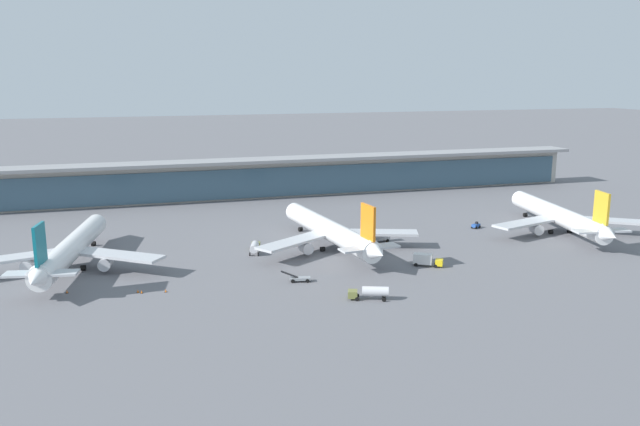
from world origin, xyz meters
The scene contains 15 objects.
ground_plane centered at (0.00, 0.00, 0.00)m, with size 1200.00×1200.00×0.00m, color slate.
airliner_left_stand centered at (-67.25, 10.08, 5.17)m, with size 46.55×61.30×16.41m.
airliner_centre_stand centered at (-0.66, 9.60, 5.17)m, with size 47.07×61.61×16.41m.
airliner_right_stand centered at (71.07, 7.72, 5.17)m, with size 46.86×61.50×16.41m.
service_truck_near_nose_blue centered at (50.07, 19.59, 0.87)m, with size 3.32×2.81×2.05m.
service_truck_under_wing_grey centered at (14.82, 12.73, 1.69)m, with size 7.48×2.95×3.10m.
service_truck_mid_apron_olive centered at (-4.94, -31.79, 1.71)m, with size 8.84×5.18×2.95m.
service_truck_by_tail_yellow centered at (17.27, -12.72, 1.69)m, with size 7.42×5.80×3.10m.
service_truck_on_taxiway_olive centered at (-21.29, 11.68, 1.71)m, with size 4.53×8.89×2.95m.
service_truck_at_far_stand_grey centered at (-16.31, -15.70, 0.81)m, with size 6.93×2.82×2.70m.
terminal_building centered at (0.00, 89.79, 7.87)m, with size 260.77×12.80×15.20m.
safety_cone_alpha centered at (-51.45, -13.47, 0.32)m, with size 0.62×0.62×0.70m.
safety_cone_bravo centered at (-46.32, -14.21, 0.32)m, with size 0.62×0.62×0.70m.
safety_cone_charlie centered at (-52.22, -12.74, 0.32)m, with size 0.62×0.62×0.70m.
safety_cone_echo centered at (-67.14, -8.62, 0.32)m, with size 0.62×0.62×0.70m.
Camera 1 is at (-52.97, -154.19, 47.21)m, focal length 36.41 mm.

